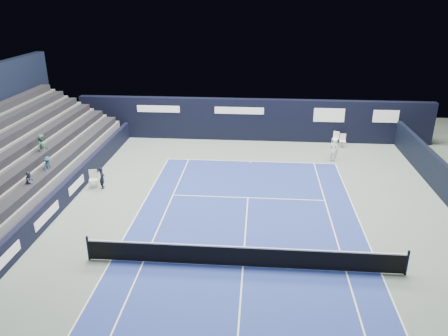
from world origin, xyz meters
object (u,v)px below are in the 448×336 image
object	(u,v)px
folding_chair_back_b	(343,140)
tennis_net	(243,256)
folding_chair_back_a	(336,136)
line_judge_chair	(93,177)
tennis_player	(334,150)

from	to	relation	value
folding_chair_back_b	tennis_net	size ratio (longest dim) A/B	0.08
folding_chair_back_a	tennis_net	size ratio (longest dim) A/B	0.08
folding_chair_back_a	line_judge_chair	size ratio (longest dim) A/B	0.94
folding_chair_back_b	tennis_net	bearing A→B (deg)	-110.21
tennis_net	tennis_player	world-z (taller)	tennis_player
folding_chair_back_b	line_judge_chair	xyz separation A→B (m)	(-15.29, -8.21, 0.04)
tennis_net	tennis_player	bearing A→B (deg)	66.60
folding_chair_back_a	tennis_player	distance (m)	3.41
tennis_player	folding_chair_back_b	bearing A→B (deg)	69.29
line_judge_chair	tennis_net	bearing A→B (deg)	-53.55
folding_chair_back_a	folding_chair_back_b	size ratio (longest dim) A/B	1.00
tennis_net	folding_chair_back_a	bearing A→B (deg)	69.04
folding_chair_back_b	tennis_player	world-z (taller)	tennis_player
folding_chair_back_a	tennis_player	bearing A→B (deg)	-77.55
folding_chair_back_b	line_judge_chair	world-z (taller)	line_judge_chair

